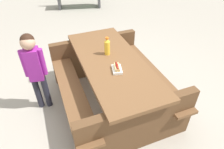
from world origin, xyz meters
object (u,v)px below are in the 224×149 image
hotdog_tray (117,68)px  soda_bottle (107,47)px  child_in_coat (34,64)px  picnic_table (112,79)px

hotdog_tray → soda_bottle: bearing=163.9°
child_in_coat → picnic_table: bearing=59.2°
picnic_table → child_in_coat: (-0.50, -0.84, 0.29)m
picnic_table → soda_bottle: size_ratio=8.49×
picnic_table → hotdog_tray: bearing=-18.9°
picnic_table → hotdog_tray: size_ratio=9.83×
picnic_table → child_in_coat: size_ratio=1.81×
soda_bottle → child_in_coat: (-0.34, -0.88, -0.13)m
soda_bottle → hotdog_tray: 0.39m
picnic_table → child_in_coat: 1.02m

